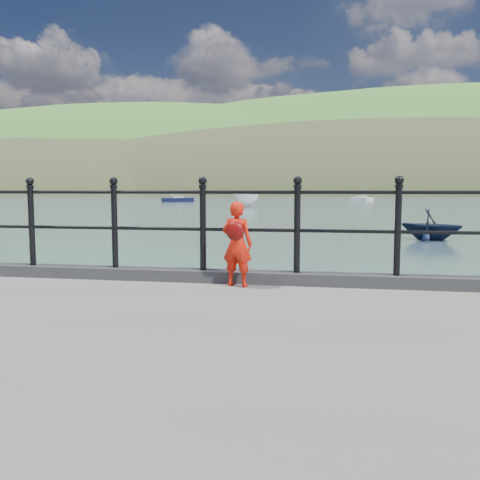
% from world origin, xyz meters
% --- Properties ---
extents(ground, '(600.00, 600.00, 0.00)m').
position_xyz_m(ground, '(0.00, 0.00, 0.00)').
color(ground, '#2D4251').
rests_on(ground, ground).
extents(kerb, '(60.00, 0.30, 0.15)m').
position_xyz_m(kerb, '(0.00, -0.15, 1.07)').
color(kerb, '#28282B').
rests_on(kerb, quay).
extents(railing, '(18.11, 0.11, 1.20)m').
position_xyz_m(railing, '(0.00, -0.15, 1.82)').
color(railing, black).
rests_on(railing, kerb).
extents(far_shore, '(830.00, 200.00, 156.00)m').
position_xyz_m(far_shore, '(38.34, 239.41, -22.57)').
color(far_shore, '#333A21').
rests_on(far_shore, ground).
extents(child, '(0.42, 0.35, 1.04)m').
position_xyz_m(child, '(-0.11, -0.41, 1.53)').
color(child, red).
rests_on(child, quay).
extents(launch_white, '(3.48, 5.33, 1.93)m').
position_xyz_m(launch_white, '(-9.23, 56.07, 0.96)').
color(launch_white, white).
rests_on(launch_white, ground).
extents(launch_navy, '(3.30, 3.17, 1.35)m').
position_xyz_m(launch_navy, '(5.29, 16.39, 0.67)').
color(launch_navy, black).
rests_on(launch_navy, ground).
extents(sailboat_left, '(5.48, 4.50, 7.88)m').
position_xyz_m(sailboat_left, '(-25.52, 80.21, 0.34)').
color(sailboat_left, black).
rests_on(sailboat_left, ground).
extents(sailboat_deep, '(4.19, 5.40, 8.04)m').
position_xyz_m(sailboat_deep, '(7.01, 93.49, 0.34)').
color(sailboat_deep, white).
rests_on(sailboat_deep, ground).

